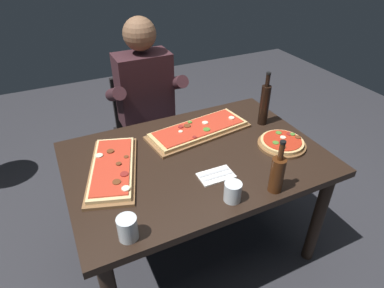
% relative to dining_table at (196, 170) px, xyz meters
% --- Properties ---
extents(ground_plane, '(6.40, 6.40, 0.00)m').
position_rel_dining_table_xyz_m(ground_plane, '(0.00, 0.00, -0.64)').
color(ground_plane, '#2D2D33').
extents(dining_table, '(1.40, 0.96, 0.74)m').
position_rel_dining_table_xyz_m(dining_table, '(0.00, 0.00, 0.00)').
color(dining_table, black).
rests_on(dining_table, ground_plane).
extents(pizza_rectangular_front, '(0.67, 0.33, 0.05)m').
position_rel_dining_table_xyz_m(pizza_rectangular_front, '(0.12, 0.21, 0.12)').
color(pizza_rectangular_front, brown).
rests_on(pizza_rectangular_front, dining_table).
extents(pizza_rectangular_left, '(0.40, 0.60, 0.05)m').
position_rel_dining_table_xyz_m(pizza_rectangular_left, '(-0.45, 0.07, 0.11)').
color(pizza_rectangular_left, brown).
rests_on(pizza_rectangular_left, dining_table).
extents(pizza_round_far, '(0.28, 0.28, 0.05)m').
position_rel_dining_table_xyz_m(pizza_round_far, '(0.49, -0.12, 0.11)').
color(pizza_round_far, brown).
rests_on(pizza_round_far, dining_table).
extents(wine_bottle_dark, '(0.07, 0.07, 0.28)m').
position_rel_dining_table_xyz_m(wine_bottle_dark, '(0.22, -0.41, 0.20)').
color(wine_bottle_dark, '#47230F').
rests_on(wine_bottle_dark, dining_table).
extents(oil_bottle_amber, '(0.06, 0.06, 0.35)m').
position_rel_dining_table_xyz_m(oil_bottle_amber, '(0.55, 0.14, 0.23)').
color(oil_bottle_amber, black).
rests_on(oil_bottle_amber, dining_table).
extents(tumbler_near_camera, '(0.08, 0.08, 0.11)m').
position_rel_dining_table_xyz_m(tumbler_near_camera, '(-0.50, -0.39, 0.14)').
color(tumbler_near_camera, silver).
rests_on(tumbler_near_camera, dining_table).
extents(tumbler_far_side, '(0.08, 0.08, 0.10)m').
position_rel_dining_table_xyz_m(tumbler_far_side, '(0.00, -0.38, 0.14)').
color(tumbler_far_side, silver).
rests_on(tumbler_far_side, dining_table).
extents(napkin_cutlery_set, '(0.18, 0.11, 0.01)m').
position_rel_dining_table_xyz_m(napkin_cutlery_set, '(0.02, -0.20, 0.10)').
color(napkin_cutlery_set, white).
rests_on(napkin_cutlery_set, dining_table).
extents(diner_chair, '(0.44, 0.44, 0.87)m').
position_rel_dining_table_xyz_m(diner_chair, '(-0.03, 0.86, -0.16)').
color(diner_chair, black).
rests_on(diner_chair, ground_plane).
extents(seated_diner, '(0.53, 0.41, 1.33)m').
position_rel_dining_table_xyz_m(seated_diner, '(-0.03, 0.74, 0.10)').
color(seated_diner, '#23232D').
rests_on(seated_diner, ground_plane).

